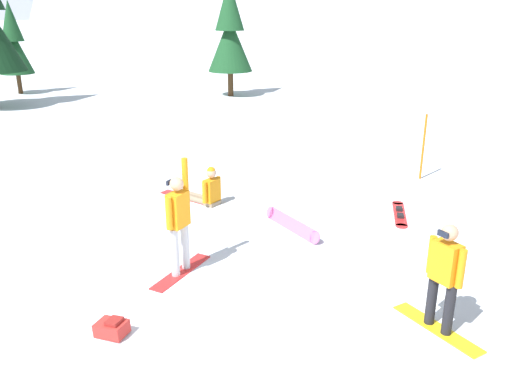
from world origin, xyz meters
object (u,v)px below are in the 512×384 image
(snowboarder_midground, at_px, (179,222))
(loose_snowboard_near_left, at_px, (400,214))
(snowboarder_background, at_px, (206,190))
(backpack_red, at_px, (112,328))
(pine_tree_twin, at_px, (230,33))
(snowboarder_foreground, at_px, (444,276))
(loose_snowboard_far_spare, at_px, (292,224))
(trail_marker_pole, at_px, (423,147))
(pine_tree_tall, at_px, (14,43))

(snowboarder_midground, relative_size, loose_snowboard_near_left, 1.22)
(snowboarder_midground, bearing_deg, snowboarder_background, 82.11)
(backpack_red, height_order, pine_tree_twin, pine_tree_twin)
(loose_snowboard_near_left, xyz_separation_m, backpack_red, (-5.86, -4.19, 0.10))
(snowboarder_background, xyz_separation_m, loose_snowboard_near_left, (4.45, -1.16, -0.31))
(snowboarder_foreground, bearing_deg, backpack_red, 176.27)
(loose_snowboard_far_spare, relative_size, loose_snowboard_near_left, 1.03)
(snowboarder_foreground, bearing_deg, loose_snowboard_near_left, 76.80)
(backpack_red, distance_m, pine_tree_twin, 21.88)
(snowboarder_midground, xyz_separation_m, snowboarder_background, (0.49, 3.50, -0.66))
(loose_snowboard_near_left, height_order, trail_marker_pole, trail_marker_pole)
(loose_snowboard_near_left, bearing_deg, pine_tree_twin, 99.96)
(trail_marker_pole, bearing_deg, snowboarder_background, -166.86)
(snowboarder_midground, height_order, backpack_red, snowboarder_midground)
(loose_snowboard_far_spare, distance_m, backpack_red, 4.81)
(snowboarder_background, relative_size, loose_snowboard_near_left, 0.90)
(pine_tree_twin, bearing_deg, backpack_red, -97.50)
(trail_marker_pole, relative_size, pine_tree_tall, 0.37)
(loose_snowboard_near_left, height_order, pine_tree_tall, pine_tree_tall)
(backpack_red, xyz_separation_m, trail_marker_pole, (7.37, 6.73, 0.78))
(snowboarder_midground, distance_m, snowboarder_background, 3.60)
(snowboarder_background, relative_size, pine_tree_twin, 0.26)
(loose_snowboard_near_left, distance_m, pine_tree_twin, 17.84)
(snowboarder_foreground, bearing_deg, snowboarder_midground, 150.93)
(snowboarder_foreground, bearing_deg, snowboarder_background, 120.94)
(loose_snowboard_far_spare, height_order, pine_tree_twin, pine_tree_twin)
(snowboarder_midground, xyz_separation_m, loose_snowboard_near_left, (4.93, 2.35, -0.97))
(snowboarder_foreground, height_order, pine_tree_twin, pine_tree_twin)
(snowboarder_midground, bearing_deg, backpack_red, -116.89)
(backpack_red, xyz_separation_m, pine_tree_tall, (-8.60, 23.35, 2.53))
(trail_marker_pole, height_order, pine_tree_twin, pine_tree_twin)
(pine_tree_twin, bearing_deg, pine_tree_tall, 170.67)
(snowboarder_background, xyz_separation_m, loose_snowboard_far_spare, (1.82, -1.78, -0.20))
(trail_marker_pole, height_order, pine_tree_tall, pine_tree_tall)
(loose_snowboard_far_spare, bearing_deg, backpack_red, -132.27)
(snowboarder_background, distance_m, loose_snowboard_near_left, 4.60)
(pine_tree_tall, xyz_separation_m, pine_tree_twin, (11.43, -1.88, 0.56))
(snowboarder_foreground, height_order, pine_tree_tall, pine_tree_tall)
(snowboarder_foreground, relative_size, pine_tree_twin, 0.29)
(pine_tree_tall, bearing_deg, loose_snowboard_far_spare, -59.13)
(snowboarder_background, bearing_deg, pine_tree_twin, 85.00)
(snowboarder_foreground, distance_m, snowboarder_background, 6.62)
(loose_snowboard_near_left, xyz_separation_m, pine_tree_twin, (-3.03, 17.29, 3.18))
(snowboarder_midground, bearing_deg, trail_marker_pole, 37.22)
(backpack_red, bearing_deg, trail_marker_pole, 42.40)
(snowboarder_foreground, height_order, loose_snowboard_near_left, snowboarder_foreground)
(backpack_red, bearing_deg, pine_tree_twin, 82.50)
(loose_snowboard_far_spare, height_order, loose_snowboard_near_left, loose_snowboard_far_spare)
(backpack_red, bearing_deg, snowboarder_background, 75.13)
(backpack_red, distance_m, pine_tree_tall, 25.01)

